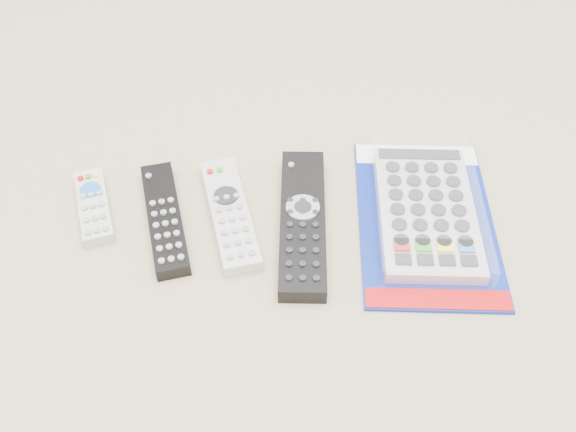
{
  "coord_description": "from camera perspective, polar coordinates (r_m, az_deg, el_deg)",
  "views": [
    {
      "loc": [
        -0.03,
        -0.58,
        0.67
      ],
      "look_at": [
        0.03,
        0.01,
        0.01
      ],
      "focal_mm": 40.0,
      "sensor_mm": 36.0,
      "label": 1
    }
  ],
  "objects": [
    {
      "name": "remote_large_black",
      "position": [
        0.88,
        1.31,
        -0.49
      ],
      "size": [
        0.09,
        0.26,
        0.03
      ],
      "rotation": [
        0.0,
        0.0,
        -0.12
      ],
      "color": "black",
      "rests_on": "ground"
    },
    {
      "name": "remote_small_grey",
      "position": [
        0.95,
        -16.88,
        0.84
      ],
      "size": [
        0.07,
        0.14,
        0.02
      ],
      "rotation": [
        0.0,
        0.0,
        0.21
      ],
      "color": "#A6A7A9",
      "rests_on": "ground"
    },
    {
      "name": "remote_silver_dvd",
      "position": [
        0.9,
        -5.19,
        0.2
      ],
      "size": [
        0.08,
        0.21,
        0.02
      ],
      "rotation": [
        0.0,
        0.0,
        0.14
      ],
      "color": "#B9B9BE",
      "rests_on": "ground"
    },
    {
      "name": "jumbo_remote_packaged",
      "position": [
        0.91,
        12.23,
        0.54
      ],
      "size": [
        0.23,
        0.33,
        0.04
      ],
      "rotation": [
        0.0,
        0.0,
        -0.13
      ],
      "color": "navy",
      "rests_on": "ground"
    },
    {
      "name": "remote_slim_black",
      "position": [
        0.91,
        -10.9,
        -0.2
      ],
      "size": [
        0.07,
        0.21,
        0.02
      ],
      "rotation": [
        0.0,
        0.0,
        0.15
      ],
      "color": "black",
      "rests_on": "ground"
    }
  ]
}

